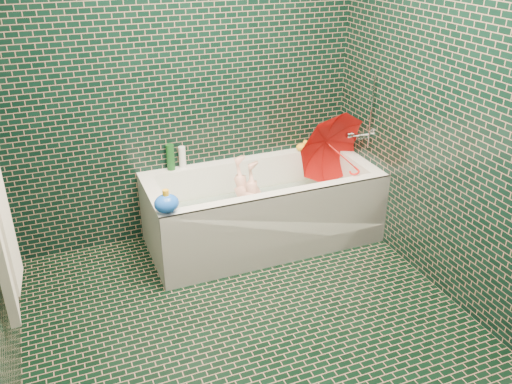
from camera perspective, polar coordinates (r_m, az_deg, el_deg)
name	(u,v)px	position (r m, az deg, el deg)	size (l,w,h in m)	color
floor	(259,338)	(3.30, 0.27, -15.12)	(2.80, 2.80, 0.00)	black
wall_back	(183,73)	(3.92, -7.65, 12.32)	(2.80, 2.80, 0.00)	black
wall_front	(454,310)	(1.60, 20.16, -11.54)	(2.80, 2.80, 0.00)	black
wall_right	(471,108)	(3.34, 21.69, 8.19)	(2.80, 2.80, 0.00)	black
bathtub	(263,216)	(4.09, 0.77, -2.54)	(1.70, 0.75, 0.55)	white
bath_mat	(262,221)	(4.13, 0.67, -3.10)	(1.35, 0.47, 0.01)	green
water	(262,205)	(4.06, 0.68, -1.34)	(1.48, 0.53, 0.00)	silver
faucet	(362,131)	(4.22, 11.09, 6.28)	(0.18, 0.19, 0.55)	silver
child	(251,209)	(3.98, -0.54, -1.77)	(0.29, 0.19, 0.79)	#E5A38F
umbrella	(342,156)	(4.16, 9.00, 3.80)	(0.59, 0.59, 0.52)	red
soap_bottle_a	(338,145)	(4.54, 8.58, 4.93)	(0.09, 0.09, 0.24)	white
soap_bottle_b	(328,145)	(4.53, 7.56, 4.95)	(0.09, 0.09, 0.20)	#3F1B68
soap_bottle_c	(337,146)	(4.51, 8.52, 4.81)	(0.12, 0.12, 0.16)	#134418
bottle_right_tall	(328,134)	(4.46, 7.61, 6.12)	(0.06, 0.06, 0.22)	#134418
bottle_right_pump	(338,134)	(4.51, 8.61, 6.02)	(0.05, 0.05, 0.18)	silver
bottle_left_tall	(170,157)	(4.04, -8.99, 3.65)	(0.06, 0.06, 0.20)	#134418
bottle_left_short	(182,157)	(4.07, -7.77, 3.66)	(0.05, 0.05, 0.16)	white
rubber_duck	(302,146)	(4.36, 4.88, 4.81)	(0.12, 0.09, 0.09)	yellow
bath_toy	(167,203)	(3.44, -9.40, -1.18)	(0.16, 0.13, 0.16)	blue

